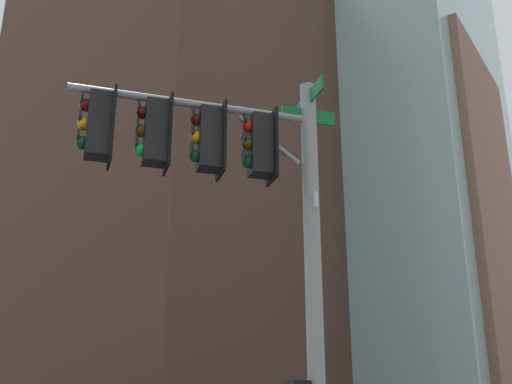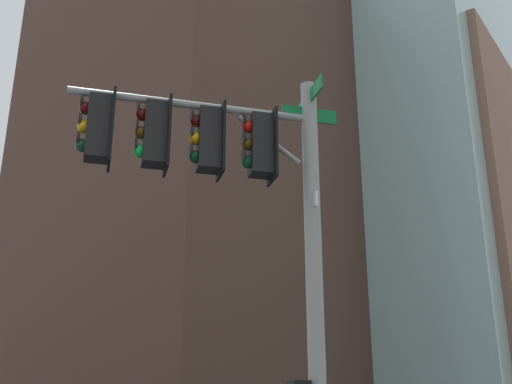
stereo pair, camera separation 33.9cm
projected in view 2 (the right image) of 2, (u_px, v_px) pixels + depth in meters
name	position (u px, v px, depth m)	size (l,w,h in m)	color
signal_pole_assembly	(237.00, 204.00, 9.39)	(3.36, 2.98, 7.32)	gray
building_brick_nearside	(209.00, 166.00, 50.16)	(24.84, 17.75, 41.41)	#4C3328
building_brick_midblock	(441.00, 237.00, 59.24)	(16.43, 15.17, 35.39)	#845B47
building_glass_tower	(366.00, 158.00, 69.40)	(28.17, 30.49, 57.22)	#9EC6C1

